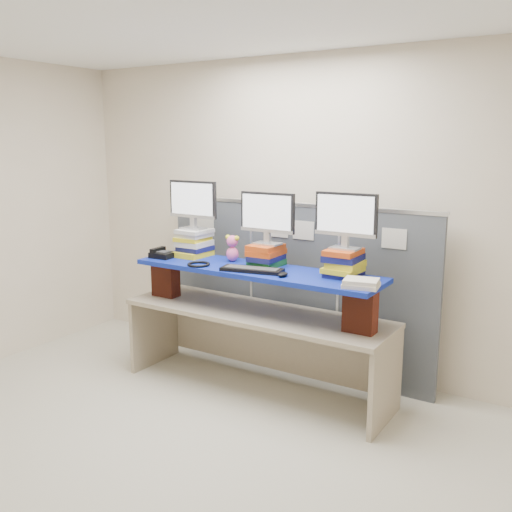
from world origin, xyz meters
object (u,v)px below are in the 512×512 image
Objects in this scene: desk at (256,327)px; blue_board at (256,270)px; monitor_center at (267,215)px; monitor_right at (346,217)px; monitor_left at (193,202)px; keyboard at (252,270)px; desk_phone at (162,254)px.

desk is 1.09× the size of blue_board.
monitor_center is 1.00× the size of monitor_right.
monitor_left is 0.95× the size of keyboard.
monitor_right is 0.84m from keyboard.
monitor_center reaches higher than desk.
blue_board is at bearing 95.84° from keyboard.
monitor_right reaches higher than desk_phone.
monitor_left reaches higher than desk_phone.
monitor_right reaches higher than monitor_center.
monitor_left is 2.39× the size of desk_phone.
monitor_right is (1.44, -0.01, -0.03)m from monitor_left.
blue_board is 4.09× the size of keyboard.
blue_board is 0.13m from keyboard.
desk is at bearing -179.54° from blue_board.
monitor_right is 2.39× the size of desk_phone.
desk is at bearing -170.58° from monitor_right.
monitor_left is 1.44m from monitor_right.
desk is 4.69× the size of monitor_right.
monitor_center reaches higher than keyboard.
keyboard is (0.76, -0.24, -0.47)m from monitor_left.
monitor_left reaches higher than monitor_right.
monitor_left is at bearing -180.00° from monitor_center.
keyboard is (-0.68, -0.23, -0.43)m from monitor_right.
blue_board reaches higher than desk.
monitor_right reaches higher than keyboard.
monitor_center is at bearing 74.36° from blue_board.
monitor_right is 0.95× the size of keyboard.
monitor_left is 1.00× the size of monitor_center.
desk_phone is at bearing -135.01° from monitor_left.
keyboard reaches higher than blue_board.
desk_phone is (-1.64, -0.18, -0.42)m from monitor_right.
monitor_right is at bearing 7.57° from keyboard.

